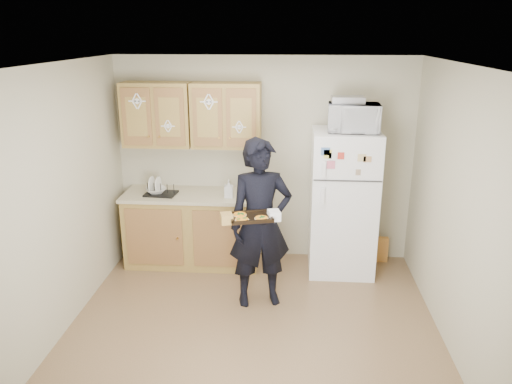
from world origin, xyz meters
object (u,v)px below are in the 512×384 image
(dish_rack, at_px, (161,189))
(refrigerator, at_px, (343,202))
(person, at_px, (260,224))
(microwave, at_px, (354,118))
(baking_tray, at_px, (251,218))

(dish_rack, bearing_deg, refrigerator, 0.21)
(person, bearing_deg, refrigerator, 28.01)
(microwave, bearing_deg, baking_tray, -131.25)
(baking_tray, bearing_deg, dish_rack, 121.25)
(microwave, distance_m, dish_rack, 2.39)
(refrigerator, bearing_deg, dish_rack, -179.79)
(refrigerator, relative_size, person, 0.96)
(person, relative_size, microwave, 3.17)
(microwave, bearing_deg, person, -137.94)
(refrigerator, relative_size, microwave, 3.04)
(baking_tray, relative_size, microwave, 0.72)
(dish_rack, bearing_deg, microwave, -1.08)
(refrigerator, xyz_separation_m, baking_tray, (-0.99, -1.13, 0.21))
(person, height_order, microwave, microwave)
(refrigerator, bearing_deg, person, -137.14)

